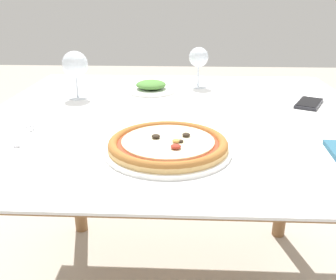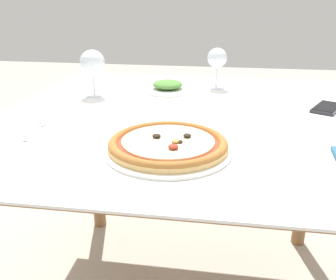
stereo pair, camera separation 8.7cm
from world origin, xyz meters
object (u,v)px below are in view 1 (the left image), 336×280
dining_table (178,140)px  fork (26,134)px  wine_glass_far_left (199,59)px  side_plate (151,87)px  wine_glass_far_right (75,65)px  cell_phone (309,103)px  pizza_plate (168,145)px

dining_table → fork: bearing=-152.7°
wine_glass_far_left → side_plate: wine_glass_far_left is taller
dining_table → fork: 0.46m
dining_table → wine_glass_far_right: 0.45m
fork → wine_glass_far_right: size_ratio=1.03×
cell_phone → dining_table: bearing=-164.6°
cell_phone → side_plate: 0.57m
pizza_plate → fork: size_ratio=1.76×
pizza_plate → cell_phone: 0.62m
wine_glass_far_right → cell_phone: size_ratio=1.03×
wine_glass_far_right → pizza_plate: bearing=-54.0°
pizza_plate → wine_glass_far_right: size_ratio=1.80×
cell_phone → wine_glass_far_right: bearing=176.2°
wine_glass_far_left → side_plate: 0.22m
dining_table → wine_glass_far_left: 0.42m
fork → side_plate: (0.29, 0.49, 0.01)m
wine_glass_far_right → wine_glass_far_left: bearing=23.6°
cell_phone → side_plate: side_plate is taller
dining_table → fork: fork is taller
dining_table → cell_phone: bearing=15.4°
fork → wine_glass_far_left: wine_glass_far_left is taller
fork → side_plate: 0.57m
fork → pizza_plate: bearing=-14.1°
fork → cell_phone: 0.89m
dining_table → fork: (-0.40, -0.21, 0.09)m
wine_glass_far_left → wine_glass_far_right: 0.47m
dining_table → fork: size_ratio=7.05×
pizza_plate → wine_glass_far_right: 0.59m
dining_table → wine_glass_far_right: wine_glass_far_right is taller
wine_glass_far_right → side_plate: bearing=23.1°
side_plate → wine_glass_far_left: bearing=24.3°
fork → wine_glass_far_left: (0.47, 0.57, 0.11)m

